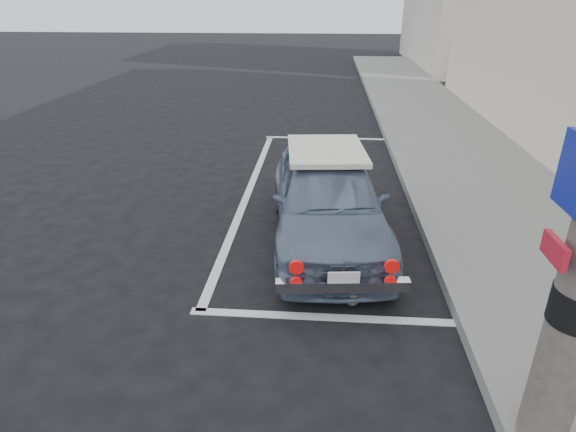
# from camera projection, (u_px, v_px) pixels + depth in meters

# --- Properties ---
(ground) EXTENTS (80.00, 80.00, 0.00)m
(ground) POSITION_uv_depth(u_px,v_px,m) (287.00, 290.00, 5.59)
(ground) COLOR black
(ground) RESTS_ON ground
(sidewalk) EXTENTS (2.80, 40.00, 0.15)m
(sidewalk) POSITION_uv_depth(u_px,v_px,m) (511.00, 220.00, 7.15)
(sidewalk) COLOR slate
(sidewalk) RESTS_ON ground
(pline_rear) EXTENTS (3.00, 0.12, 0.01)m
(pline_rear) POSITION_uv_depth(u_px,v_px,m) (330.00, 317.00, 5.11)
(pline_rear) COLOR silver
(pline_rear) RESTS_ON ground
(pline_front) EXTENTS (3.00, 0.12, 0.01)m
(pline_front) POSITION_uv_depth(u_px,v_px,m) (329.00, 138.00, 11.44)
(pline_front) COLOR silver
(pline_front) RESTS_ON ground
(pline_side) EXTENTS (0.12, 7.00, 0.01)m
(pline_side) POSITION_uv_depth(u_px,v_px,m) (249.00, 191.00, 8.37)
(pline_side) COLOR silver
(pline_side) RESTS_ON ground
(retro_coupe) EXTENTS (1.81, 3.78, 1.24)m
(retro_coupe) POSITION_uv_depth(u_px,v_px,m) (327.00, 197.00, 6.49)
(retro_coupe) COLOR slate
(retro_coupe) RESTS_ON ground
(cat) EXTENTS (0.20, 0.44, 0.24)m
(cat) POSITION_uv_depth(u_px,v_px,m) (352.00, 295.00, 5.30)
(cat) COLOR #695C50
(cat) RESTS_ON ground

